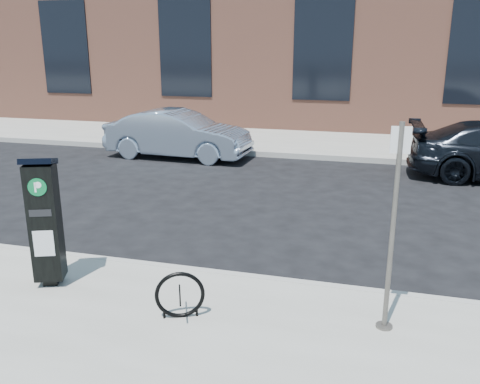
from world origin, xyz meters
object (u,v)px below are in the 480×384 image
(sign_pole, at_px, (393,231))
(bike_rack, at_px, (180,295))
(parking_kiosk, at_px, (45,220))
(car_silver, at_px, (178,134))

(sign_pole, distance_m, bike_rack, 2.43)
(parking_kiosk, relative_size, bike_rack, 3.01)
(sign_pole, bearing_deg, parking_kiosk, 175.39)
(car_silver, bearing_deg, sign_pole, -142.33)
(parking_kiosk, bearing_deg, sign_pole, -20.76)
(parking_kiosk, xyz_separation_m, sign_pole, (4.17, 0.04, 0.25))
(sign_pole, xyz_separation_m, bike_rack, (-2.24, -0.39, -0.85))
(car_silver, bearing_deg, bike_rack, -155.23)
(sign_pole, relative_size, car_silver, 0.55)
(sign_pole, height_order, car_silver, sign_pole)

